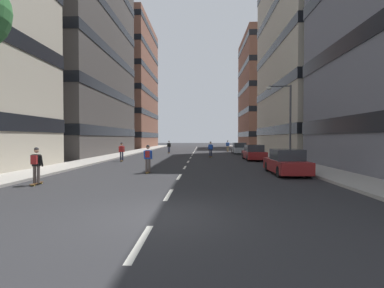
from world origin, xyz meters
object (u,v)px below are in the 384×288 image
object	(u,v)px
parked_car_near	(286,163)
streetlamp_right	(286,115)
skater_0	(169,146)
skater_3	(36,164)
skater_1	(122,151)
parked_car_far	(254,153)
parked_car_mid	(239,149)
skater_4	(211,148)
skater_2	(228,145)
skater_5	(148,157)

from	to	relation	value
parked_car_near	streetlamp_right	bearing A→B (deg)	73.98
parked_car_near	streetlamp_right	world-z (taller)	streetlamp_right
skater_0	skater_3	xyz separation A→B (m)	(-3.00, -27.33, 0.03)
skater_1	parked_car_near	bearing A→B (deg)	-34.98
streetlamp_right	parked_car_far	bearing A→B (deg)	115.05
skater_1	parked_car_mid	bearing A→B (deg)	45.74
skater_0	skater_1	xyz separation A→B (m)	(-2.78, -14.10, 0.03)
parked_car_near	parked_car_mid	size ratio (longest dim) A/B	1.00
skater_1	skater_4	xyz separation A→B (m)	(8.52, 6.16, -0.03)
parked_car_far	skater_2	xyz separation A→B (m)	(-1.06, 17.14, 0.32)
streetlamp_right	skater_5	xyz separation A→B (m)	(-10.44, -6.41, -3.12)
skater_1	skater_3	bearing A→B (deg)	-90.95
skater_1	skater_2	size ratio (longest dim) A/B	1.00
streetlamp_right	parked_car_mid	bearing A→B (deg)	97.22
parked_car_far	skater_0	size ratio (longest dim) A/B	2.47
skater_1	skater_3	distance (m)	13.23
parked_car_near	skater_3	bearing A→B (deg)	-161.33
streetlamp_right	skater_2	world-z (taller)	streetlamp_right
parked_car_mid	skater_1	world-z (taller)	skater_1
skater_1	skater_3	xyz separation A→B (m)	(-0.22, -13.23, 0.00)
skater_0	skater_3	distance (m)	27.49
skater_4	parked_car_far	bearing A→B (deg)	-45.41
parked_car_near	skater_5	xyz separation A→B (m)	(-8.52, 0.28, 0.32)
parked_car_mid	parked_car_far	size ratio (longest dim) A/B	1.00
parked_car_near	parked_car_far	bearing A→B (deg)	90.00
parked_car_far	streetlamp_right	xyz separation A→B (m)	(1.92, -4.11, 3.44)
skater_3	skater_4	world-z (taller)	same
parked_car_mid	skater_1	size ratio (longest dim) A/B	2.47
skater_2	skater_3	distance (m)	34.40
streetlamp_right	skater_3	bearing A→B (deg)	-143.28
parked_car_far	skater_5	xyz separation A→B (m)	(-8.52, -10.53, 0.32)
skater_0	parked_car_near	bearing A→B (deg)	-66.69
parked_car_near	streetlamp_right	size ratio (longest dim) A/B	0.68
skater_5	skater_1	bearing A→B (deg)	115.83
skater_3	streetlamp_right	bearing A→B (deg)	36.72
skater_0	skater_3	bearing A→B (deg)	-96.27
parked_car_far	skater_2	bearing A→B (deg)	93.53
streetlamp_right	skater_3	size ratio (longest dim) A/B	3.65
parked_car_near	streetlamp_right	xyz separation A→B (m)	(1.92, 6.70, 3.44)
parked_car_near	skater_4	xyz separation A→B (m)	(-4.16, 15.02, 0.29)
skater_0	skater_5	xyz separation A→B (m)	(1.38, -22.69, 0.03)
parked_car_mid	skater_1	xyz separation A→B (m)	(-12.68, -13.01, 0.32)
skater_2	skater_0	bearing A→B (deg)	-150.62
parked_car_near	skater_5	world-z (taller)	skater_5
skater_0	skater_2	distance (m)	10.14
parked_car_near	skater_1	bearing A→B (deg)	145.02
skater_0	skater_3	size ratio (longest dim) A/B	1.00
parked_car_far	streetlamp_right	distance (m)	5.69
parked_car_mid	skater_3	bearing A→B (deg)	-116.18
parked_car_far	skater_3	distance (m)	19.91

